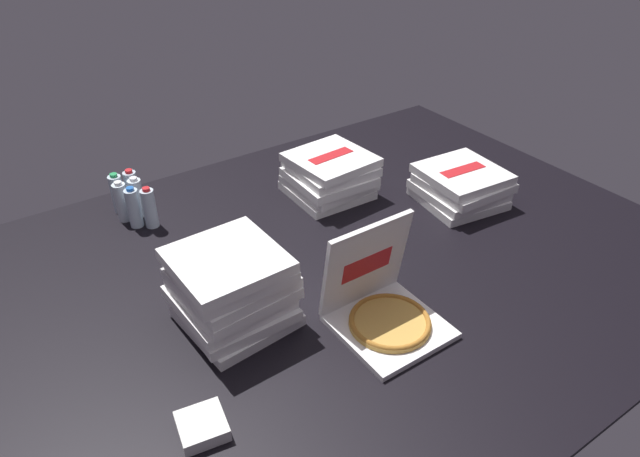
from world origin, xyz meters
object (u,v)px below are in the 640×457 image
pizza_stack_right_mid (461,186)px  pizza_stack_right_far (232,288)px  water_bottle_1 (134,208)px  water_bottle_3 (118,194)px  water_bottle_5 (150,208)px  water_bottle_0 (137,197)px  open_pizza_box (383,306)px  water_bottle_4 (132,189)px  napkin_pile (202,426)px  water_bottle_2 (122,202)px  pizza_stack_center_far (329,175)px

pizza_stack_right_mid → pizza_stack_right_far: size_ratio=1.01×
water_bottle_1 → water_bottle_3: (-0.02, 0.18, 0.00)m
water_bottle_5 → pizza_stack_right_mid: bearing=-25.7°
water_bottle_0 → open_pizza_box: bearing=-68.8°
water_bottle_3 → water_bottle_0: bearing=-53.9°
open_pizza_box → water_bottle_1: 1.34m
water_bottle_5 → water_bottle_4: bearing=91.8°
pizza_stack_right_mid → water_bottle_3: 1.75m
water_bottle_0 → napkin_pile: water_bottle_0 is taller
open_pizza_box → water_bottle_0: bearing=111.2°
pizza_stack_right_far → water_bottle_2: 0.97m
pizza_stack_right_far → water_bottle_4: 1.06m
open_pizza_box → water_bottle_4: open_pizza_box is taller
open_pizza_box → water_bottle_3: size_ratio=1.90×
water_bottle_0 → water_bottle_3: (-0.07, 0.09, 0.00)m
water_bottle_2 → water_bottle_5: size_ratio=1.00×
water_bottle_4 → water_bottle_5: bearing=-88.2°
water_bottle_3 → water_bottle_4: (0.08, -0.00, 0.00)m
pizza_stack_center_far → water_bottle_1: (-0.96, 0.28, -0.01)m
water_bottle_0 → water_bottle_3: 0.12m
water_bottle_2 → water_bottle_5: same height
water_bottle_4 → water_bottle_5: size_ratio=1.00×
water_bottle_1 → water_bottle_4: same height
open_pizza_box → pizza_stack_right_mid: (0.93, 0.49, 0.01)m
pizza_stack_right_far → water_bottle_0: (-0.04, 0.96, -0.06)m
pizza_stack_right_far → napkin_pile: bearing=-128.5°
pizza_stack_center_far → water_bottle_4: bearing=153.1°
water_bottle_3 → napkin_pile: bearing=-98.6°
water_bottle_4 → pizza_stack_right_mid: bearing=-32.5°
water_bottle_0 → napkin_pile: bearing=-101.9°
pizza_stack_right_far → water_bottle_3: pizza_stack_right_far is taller
pizza_stack_right_far → water_bottle_4: bearing=91.6°
water_bottle_3 → water_bottle_1: bearing=-83.3°
pizza_stack_right_mid → water_bottle_0: (-1.43, 0.82, 0.01)m
pizza_stack_right_far → water_bottle_0: bearing=92.3°
pizza_stack_center_far → water_bottle_0: size_ratio=1.97×
pizza_stack_right_mid → water_bottle_5: bearing=154.3°
water_bottle_3 → napkin_pile: water_bottle_3 is taller
open_pizza_box → water_bottle_3: bearing=112.3°
open_pizza_box → water_bottle_1: size_ratio=1.90×
water_bottle_1 → water_bottle_2: 0.09m
water_bottle_0 → water_bottle_5: size_ratio=1.00×
pizza_stack_right_far → pizza_stack_center_far: pizza_stack_right_far is taller
water_bottle_4 → napkin_pile: (-0.30, -1.46, -0.08)m
open_pizza_box → napkin_pile: 0.80m
pizza_stack_center_far → water_bottle_2: bearing=159.6°
water_bottle_0 → water_bottle_3: bearing=126.1°
water_bottle_0 → pizza_stack_center_far: bearing=-21.9°
pizza_stack_right_mid → water_bottle_4: bearing=147.5°
pizza_stack_center_far → water_bottle_5: (-0.90, 0.23, -0.01)m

